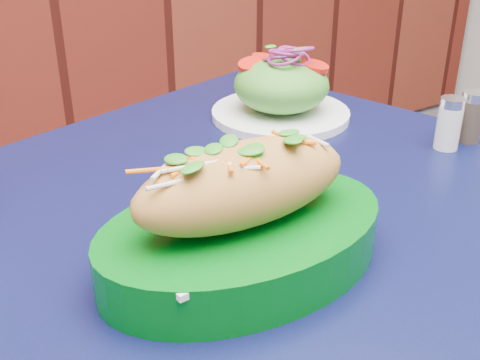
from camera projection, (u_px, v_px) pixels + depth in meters
cafe_table at (276, 282)px, 0.69m from camera, size 0.98×0.98×0.75m
banh_mi_basket at (243, 220)px, 0.55m from camera, size 0.29×0.19×0.13m
salad_plate at (281, 90)px, 0.90m from camera, size 0.21×0.21×0.11m
salt_shaker at (449, 124)px, 0.80m from camera, size 0.03×0.03×0.07m
pepper_shaker at (471, 117)px, 0.82m from camera, size 0.03×0.03×0.07m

